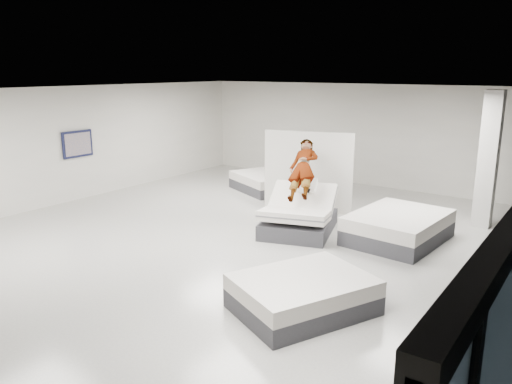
# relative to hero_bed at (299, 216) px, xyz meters

# --- Properties ---
(room) EXTENTS (14.00, 14.04, 3.20)m
(room) POSITION_rel_hero_bed_xyz_m (-0.66, -1.60, 1.24)
(room) COLOR #B8B6AD
(room) RESTS_ON ground
(hero_bed) EXTENTS (2.02, 2.33, 1.13)m
(hero_bed) POSITION_rel_hero_bed_xyz_m (0.00, 0.00, 0.00)
(hero_bed) COLOR #39393E
(hero_bed) RESTS_ON floor
(person) EXTENTS (1.09, 1.61, 1.69)m
(person) POSITION_rel_hero_bed_xyz_m (-0.10, 0.30, 0.87)
(person) COLOR slate
(person) RESTS_ON hero_bed
(remote) EXTENTS (0.09, 0.15, 0.08)m
(remote) POSITION_rel_hero_bed_xyz_m (0.22, 0.03, 0.63)
(remote) COLOR black
(remote) RESTS_ON person
(divider_panel) EXTENTS (2.24, 0.80, 2.10)m
(divider_panel) POSITION_rel_hero_bed_xyz_m (-0.69, 1.58, 0.69)
(divider_panel) COLOR silver
(divider_panel) RESTS_ON floor
(flat_bed_right_far) EXTENTS (1.87, 2.38, 0.62)m
(flat_bed_right_far) POSITION_rel_hero_bed_xyz_m (2.09, 0.70, -0.05)
(flat_bed_right_far) COLOR #39393E
(flat_bed_right_far) RESTS_ON floor
(flat_bed_right_near) EXTENTS (2.20, 2.45, 0.55)m
(flat_bed_right_near) POSITION_rel_hero_bed_xyz_m (2.04, -3.32, -0.08)
(flat_bed_right_near) COLOR #39393E
(flat_bed_right_near) RESTS_ON floor
(flat_bed_left_far) EXTENTS (2.37, 2.12, 0.53)m
(flat_bed_left_far) POSITION_rel_hero_bed_xyz_m (-2.89, 2.80, -0.09)
(flat_bed_left_far) COLOR #39393E
(flat_bed_left_far) RESTS_ON floor
(column) EXTENTS (0.40, 0.40, 3.20)m
(column) POSITION_rel_hero_bed_xyz_m (3.34, 2.90, 1.24)
(column) COLOR beige
(column) RESTS_ON floor
(wall_poster) EXTENTS (0.06, 0.95, 0.75)m
(wall_poster) POSITION_rel_hero_bed_xyz_m (-6.59, -1.10, 1.24)
(wall_poster) COLOR black
(wall_poster) RESTS_ON wall_left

